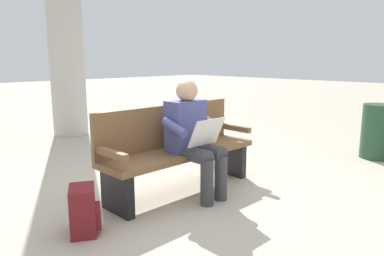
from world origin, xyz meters
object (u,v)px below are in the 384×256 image
object	(u,v)px
backpack	(84,211)
trash_bin	(378,131)
person_seated	(193,135)
support_pillar	(65,22)
bench_near	(177,148)

from	to	relation	value
backpack	trash_bin	bearing A→B (deg)	168.44
backpack	person_seated	bearing A→B (deg)	179.23
support_pillar	person_seated	bearing A→B (deg)	81.52
trash_bin	bench_near	bearing A→B (deg)	-20.15
trash_bin	backpack	bearing A→B (deg)	-11.56
backpack	support_pillar	size ratio (longest dim) A/B	0.10
bench_near	support_pillar	bearing A→B (deg)	-98.84
person_seated	support_pillar	bearing A→B (deg)	-98.12
trash_bin	person_seated	bearing A→B (deg)	-15.98
bench_near	trash_bin	xyz separation A→B (m)	(-2.86, 1.05, -0.08)
bench_near	person_seated	bearing A→B (deg)	92.98
backpack	support_pillar	xyz separation A→B (m)	(-1.78, -3.74, 1.82)
backpack	trash_bin	xyz separation A→B (m)	(-4.07, 0.83, 0.19)
backpack	support_pillar	bearing A→B (deg)	-115.44
bench_near	person_seated	distance (m)	0.29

